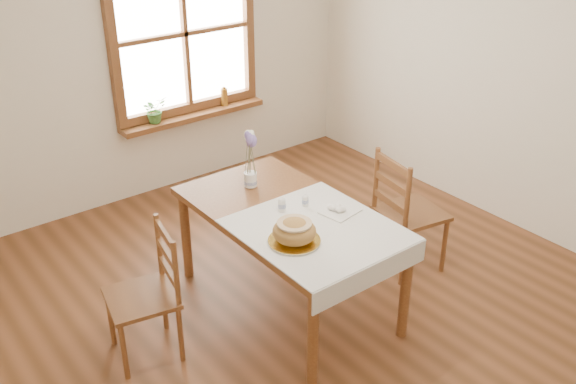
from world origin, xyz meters
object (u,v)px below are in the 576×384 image
at_px(dining_table, 288,223).
at_px(flower_vase, 250,180).
at_px(bread_plate, 294,241).
at_px(chair_right, 411,211).
at_px(chair_left, 141,296).

distance_m(dining_table, flower_vase, 0.48).
height_order(dining_table, flower_vase, flower_vase).
relative_size(bread_plate, flower_vase, 3.03).
bearing_deg(bread_plate, flower_vase, 74.16).
distance_m(chair_right, flower_vase, 1.25).
xyz_separation_m(chair_right, flower_vase, (-1.02, 0.64, 0.32)).
distance_m(bread_plate, flower_vase, 0.82).
distance_m(dining_table, bread_plate, 0.41).
bearing_deg(chair_left, bread_plate, 70.67).
height_order(chair_left, bread_plate, chair_left).
bearing_deg(dining_table, chair_left, 171.84).
xyz_separation_m(chair_left, chair_right, (2.07, -0.33, 0.04)).
xyz_separation_m(bread_plate, flower_vase, (0.23, 0.79, 0.03)).
bearing_deg(flower_vase, chair_right, -32.03).
bearing_deg(bread_plate, chair_left, 149.47).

